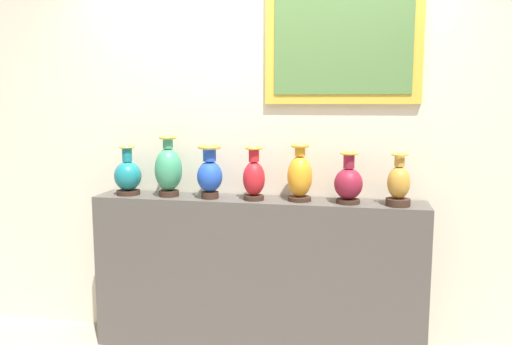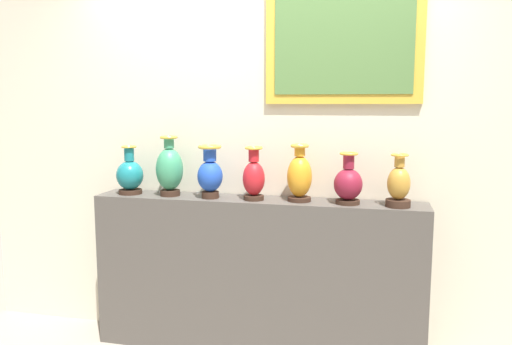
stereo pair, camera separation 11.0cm
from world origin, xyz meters
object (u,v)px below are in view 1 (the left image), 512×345
(vase_crimson, at_px, (254,177))
(vase_ochre, at_px, (399,184))
(vase_jade, at_px, (168,170))
(vase_amber, at_px, (300,176))
(vase_sapphire, at_px, (210,174))
(vase_burgundy, at_px, (348,183))
(vase_teal, at_px, (128,176))

(vase_crimson, relative_size, vase_ochre, 1.08)
(vase_crimson, distance_m, vase_ochre, 0.89)
(vase_jade, height_order, vase_ochre, vase_jade)
(vase_jade, bearing_deg, vase_amber, 0.59)
(vase_sapphire, xyz_separation_m, vase_burgundy, (0.88, 0.01, -0.03))
(vase_burgundy, bearing_deg, vase_sapphire, -179.44)
(vase_teal, xyz_separation_m, vase_burgundy, (1.46, -0.01, -0.00))
(vase_crimson, distance_m, vase_amber, 0.29)
(vase_crimson, height_order, vase_burgundy, vase_crimson)
(vase_jade, xyz_separation_m, vase_crimson, (0.58, -0.02, -0.03))
(vase_teal, bearing_deg, vase_crimson, -1.15)
(vase_jade, distance_m, vase_amber, 0.87)
(vase_crimson, bearing_deg, vase_ochre, -0.95)
(vase_burgundy, distance_m, vase_ochre, 0.30)
(vase_amber, height_order, vase_burgundy, vase_amber)
(vase_amber, bearing_deg, vase_burgundy, -3.79)
(vase_burgundy, relative_size, vase_ochre, 1.00)
(vase_amber, bearing_deg, vase_sapphire, -177.17)
(vase_teal, distance_m, vase_jade, 0.29)
(vase_ochre, bearing_deg, vase_teal, 178.95)
(vase_amber, height_order, vase_ochre, vase_amber)
(vase_jade, bearing_deg, vase_sapphire, -3.91)
(vase_sapphire, distance_m, vase_ochre, 1.18)
(vase_burgundy, bearing_deg, vase_ochre, -3.73)
(vase_teal, xyz_separation_m, vase_sapphire, (0.58, -0.02, 0.03))
(vase_teal, height_order, vase_jade, vase_jade)
(vase_teal, relative_size, vase_crimson, 0.96)
(vase_jade, xyz_separation_m, vase_ochre, (1.46, -0.03, -0.05))
(vase_jade, relative_size, vase_ochre, 1.26)
(vase_jade, xyz_separation_m, vase_amber, (0.87, 0.01, -0.02))
(vase_jade, bearing_deg, vase_crimson, -1.56)
(vase_jade, distance_m, vase_sapphire, 0.29)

